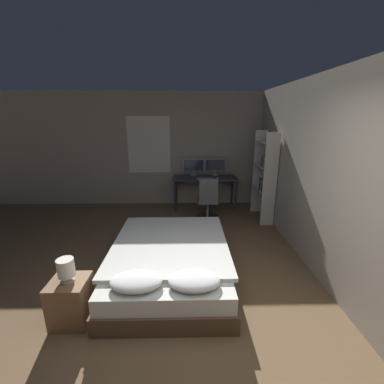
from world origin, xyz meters
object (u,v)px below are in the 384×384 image
keyboard (206,179)px  bookshelf (266,173)px  bed (170,261)px  monitor_right (215,166)px  computer_mouse (218,178)px  desk (205,181)px  office_chair (208,204)px  nightstand (71,301)px  bedside_lamp (66,268)px  monitor_left (194,166)px

keyboard → bookshelf: 1.34m
bed → monitor_right: (0.93, 3.01, 0.76)m
bed → computer_mouse: bearing=70.1°
desk → office_chair: size_ratio=1.62×
nightstand → keyboard: (1.67, 3.38, 0.52)m
monitor_right → computer_mouse: (0.02, -0.40, -0.22)m
office_chair → monitor_right: bearing=75.3°
nightstand → bookshelf: bookshelf is taller
office_chair → computer_mouse: bearing=63.9°
computer_mouse → bedside_lamp: bearing=-120.0°
desk → bookshelf: 1.46m
computer_mouse → bookshelf: (0.91, -0.56, 0.23)m
nightstand → computer_mouse: (1.96, 3.38, 0.53)m
desk → computer_mouse: 0.36m
nightstand → monitor_left: 4.10m
nightstand → monitor_right: monitor_right is taller
monitor_left → computer_mouse: monitor_left is taller
nightstand → bookshelf: (2.87, 2.82, 0.76)m
bookshelf → monitor_left: bearing=146.5°
bed → monitor_right: size_ratio=4.18×
bed → monitor_left: bearing=82.4°
desk → monitor_right: monitor_right is taller
office_chair → bookshelf: size_ratio=0.50×
monitor_left → bedside_lamp: bearing=-110.5°
desk → keyboard: (0.00, -0.20, 0.10)m
keyboard → computer_mouse: (0.28, 0.00, 0.01)m
bed → keyboard: 2.75m
keyboard → monitor_right: bearing=56.6°
bedside_lamp → keyboard: size_ratio=0.66×
computer_mouse → bookshelf: bearing=-31.7°
bed → nightstand: size_ratio=4.22×
bed → office_chair: size_ratio=2.25×
monitor_left → keyboard: 0.53m
desk → monitor_right: (0.26, 0.20, 0.33)m
bed → bookshelf: size_ratio=1.13×
desk → office_chair: office_chair is taller
monitor_right → bookshelf: 1.34m
desk → computer_mouse: size_ratio=21.46×
nightstand → monitor_right: bearing=62.9°
desk → bookshelf: (1.19, -0.76, 0.35)m
nightstand → monitor_left: monitor_left is taller
nightstand → bed: bearing=37.4°
monitor_left → computer_mouse: 0.71m
bedside_lamp → computer_mouse: 3.91m
bedside_lamp → keyboard: keyboard is taller
bed → monitor_left: size_ratio=4.18×
keyboard → computer_mouse: 0.28m
monitor_right → keyboard: size_ratio=1.30×
monitor_left → keyboard: monitor_left is taller
computer_mouse → office_chair: size_ratio=0.08×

